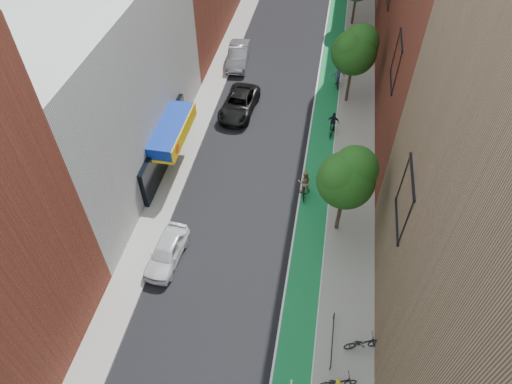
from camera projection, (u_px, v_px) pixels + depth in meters
The scene contains 16 objects.
ground at pixel (213, 366), 22.98m from camera, with size 160.00×160.00×0.00m, color black.
bike_lane at pixel (328, 87), 40.10m from camera, with size 2.00×68.00×0.01m, color #157B42.
sidewalk_left at pixel (218, 75), 41.27m from camera, with size 2.00×68.00×0.15m, color gray.
sidewalk_right at pixel (357, 89), 39.74m from camera, with size 3.00×68.00×0.15m, color gray.
building_left_white at pixel (93, 87), 29.45m from camera, with size 8.00×20.00×12.00m, color silver.
tree_near at pixel (347, 177), 25.70m from camera, with size 3.40×3.36×6.42m.
tree_mid at pixel (355, 49), 35.01m from camera, with size 3.55×3.53×6.74m.
parked_car_white at pixel (167, 252), 26.97m from camera, with size 1.67×4.15×1.41m, color white.
parked_car_black at pixel (239, 104), 37.09m from camera, with size 2.49×5.40×1.50m, color black.
parked_car_silver at pixel (238, 55), 42.17m from camera, with size 1.75×5.02×1.65m, color gray.
cyclist_lane_near at pixel (304, 186), 30.45m from camera, with size 0.97×1.79×2.13m.
cyclist_lane_mid at pixel (333, 126), 35.10m from camera, with size 0.98×1.66×1.94m.
cyclist_lane_far at pixel (338, 76), 39.45m from camera, with size 1.28×1.76×2.18m.
parked_bike_near at pixel (338, 382), 21.79m from camera, with size 0.65×1.86×0.98m, color black.
parked_bike_far at pixel (362, 343), 23.12m from camera, with size 0.67×1.92×1.01m, color black.
fire_hydrant at pixel (337, 384), 21.81m from camera, with size 0.27×0.27×0.77m.
Camera 1 is at (3.82, -8.91, 22.71)m, focal length 32.00 mm.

